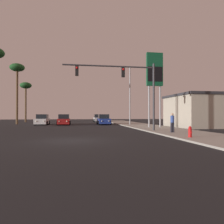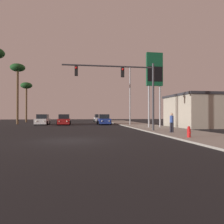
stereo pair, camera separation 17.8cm
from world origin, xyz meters
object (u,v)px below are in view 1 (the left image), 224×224
(palm_tree_mid, at_px, (17,71))
(fire_hydrant, at_px, (190,132))
(car_white, at_px, (42,120))
(traffic_light_mast, at_px, (128,82))
(gas_station_sign, at_px, (155,73))
(pedestrian_on_sidewalk, at_px, (172,122))
(car_blue, at_px, (104,120))
(car_silver, at_px, (98,118))
(street_lamp, at_px, (129,92))
(palm_tree_far, at_px, (26,88))
(car_red, at_px, (64,120))

(palm_tree_mid, bearing_deg, fire_hydrant, -54.55)
(car_white, distance_m, traffic_light_mast, 19.21)
(traffic_light_mast, distance_m, gas_station_sign, 6.89)
(pedestrian_on_sidewalk, bearing_deg, car_blue, 102.09)
(car_silver, bearing_deg, street_lamp, 102.19)
(pedestrian_on_sidewalk, relative_size, palm_tree_far, 0.20)
(pedestrian_on_sidewalk, bearing_deg, street_lamp, 90.70)
(fire_hydrant, xyz_separation_m, palm_tree_mid, (-17.39, 24.43, 8.33))
(palm_tree_far, bearing_deg, traffic_light_mast, -61.31)
(car_silver, relative_size, street_lamp, 0.48)
(car_blue, height_order, palm_tree_far, palm_tree_far)
(palm_tree_far, bearing_deg, car_white, -67.05)
(car_blue, xyz_separation_m, palm_tree_far, (-14.96, 12.83, 6.55))
(palm_tree_mid, bearing_deg, street_lamp, -17.46)
(car_silver, bearing_deg, car_red, 61.32)
(car_red, xyz_separation_m, palm_tree_mid, (-7.79, 3.09, 8.05))
(gas_station_sign, xyz_separation_m, fire_hydrant, (-1.67, -11.26, -6.13))
(car_blue, height_order, traffic_light_mast, traffic_light_mast)
(street_lamp, xyz_separation_m, gas_station_sign, (1.30, -7.58, 1.50))
(palm_tree_mid, bearing_deg, car_silver, 32.68)
(palm_tree_mid, bearing_deg, traffic_light_mast, -51.14)
(car_blue, xyz_separation_m, fire_hydrant, (3.23, -21.60, -0.27))
(car_blue, relative_size, palm_tree_mid, 0.43)
(car_red, xyz_separation_m, pedestrian_on_sidewalk, (10.14, -17.39, 0.27))
(car_white, bearing_deg, palm_tree_mid, -25.50)
(street_lamp, bearing_deg, car_white, 166.01)
(car_silver, height_order, street_lamp, street_lamp)
(palm_tree_mid, bearing_deg, pedestrian_on_sidewalk, -48.78)
(car_blue, distance_m, fire_hydrant, 21.84)
(car_silver, relative_size, traffic_light_mast, 0.49)
(car_red, bearing_deg, car_blue, -177.93)
(car_blue, bearing_deg, palm_tree_mid, -10.77)
(car_white, height_order, pedestrian_on_sidewalk, pedestrian_on_sidewalk)
(car_silver, distance_m, palm_tree_far, 16.61)
(traffic_light_mast, distance_m, pedestrian_on_sidewalk, 5.62)
(car_red, distance_m, car_white, 3.51)
(car_silver, height_order, fire_hydrant, car_silver)
(car_silver, distance_m, gas_station_sign, 23.63)
(pedestrian_on_sidewalk, height_order, palm_tree_mid, palm_tree_mid)
(palm_tree_mid, bearing_deg, palm_tree_far, 94.61)
(car_blue, relative_size, traffic_light_mast, 0.49)
(pedestrian_on_sidewalk, bearing_deg, gas_station_sign, 81.29)
(fire_hydrant, bearing_deg, gas_station_sign, 81.59)
(car_white, height_order, palm_tree_far, palm_tree_far)
(car_white, bearing_deg, fire_hydrant, 122.11)
(fire_hydrant, bearing_deg, car_red, 114.21)
(street_lamp, distance_m, palm_tree_far, 24.33)
(pedestrian_on_sidewalk, distance_m, palm_tree_far, 36.33)
(car_white, height_order, car_blue, same)
(car_silver, xyz_separation_m, traffic_light_mast, (0.11, -27.31, 4.04))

